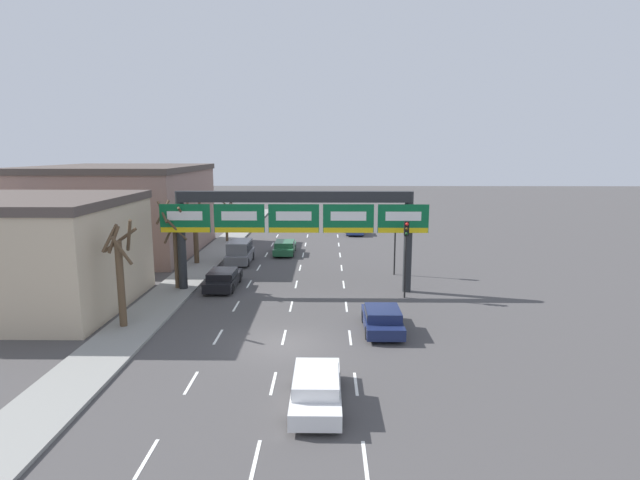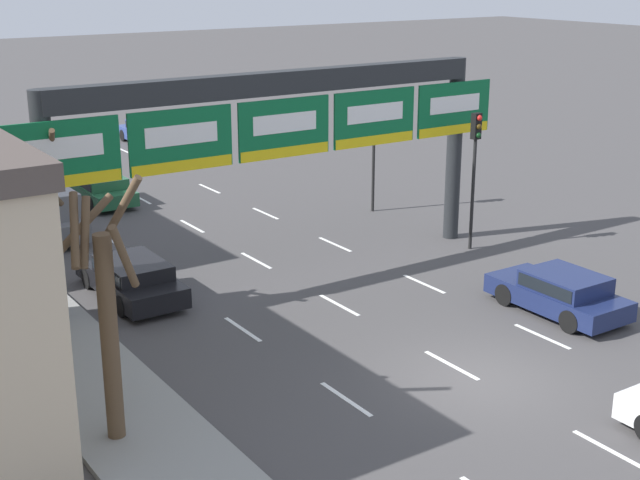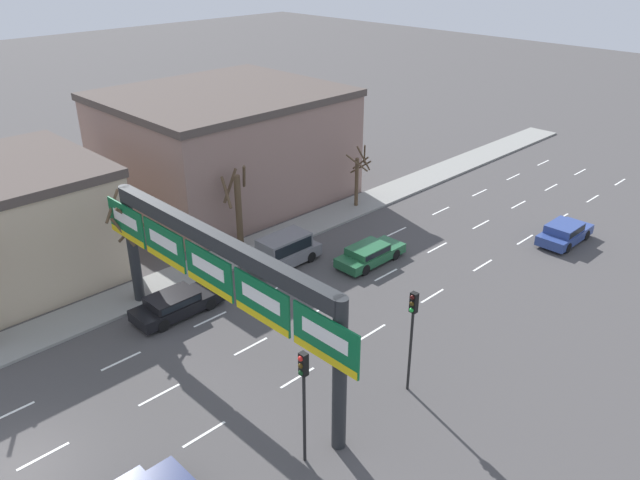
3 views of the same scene
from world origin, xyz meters
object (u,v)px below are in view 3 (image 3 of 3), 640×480
(car_black, at_px, (176,303))
(traffic_light_near_gantry, at_px, (412,322))
(suv_grey, at_px, (284,249))
(tree_bare_third, at_px, (238,207))
(tree_bare_closest, at_px, (358,175))
(car_green, at_px, (370,253))
(car_blue, at_px, (565,232))
(sign_gantry, at_px, (214,265))
(traffic_light_mid_block, at_px, (303,386))
(tree_bare_furthest, at_px, (130,243))

(car_black, distance_m, traffic_light_near_gantry, 12.96)
(suv_grey, xyz_separation_m, traffic_light_near_gantry, (12.26, -3.81, 2.41))
(tree_bare_third, bearing_deg, tree_bare_closest, 86.65)
(car_green, bearing_deg, car_blue, 58.10)
(sign_gantry, distance_m, car_black, 6.61)
(sign_gantry, relative_size, traffic_light_mid_block, 3.53)
(traffic_light_near_gantry, bearing_deg, tree_bare_closest, 138.54)
(sign_gantry, relative_size, car_blue, 4.00)
(car_green, distance_m, traffic_light_mid_block, 16.33)
(car_green, xyz_separation_m, traffic_light_mid_block, (8.71, -13.52, 2.82))
(sign_gantry, bearing_deg, suv_grey, 121.19)
(car_green, height_order, car_black, car_black)
(car_blue, distance_m, car_black, 24.51)
(suv_grey, height_order, tree_bare_furthest, tree_bare_furthest)
(car_black, relative_size, traffic_light_near_gantry, 0.98)
(car_green, relative_size, tree_bare_third, 0.84)
(tree_bare_closest, bearing_deg, car_black, -79.92)
(car_blue, xyz_separation_m, tree_bare_third, (-13.72, -15.38, 2.17))
(tree_bare_closest, distance_m, tree_bare_third, 10.25)
(tree_bare_closest, bearing_deg, sign_gantry, -66.10)
(tree_bare_third, distance_m, tree_bare_furthest, 7.55)
(car_green, bearing_deg, car_black, -105.86)
(car_black, height_order, traffic_light_mid_block, traffic_light_mid_block)
(car_black, height_order, traffic_light_near_gantry, traffic_light_near_gantry)
(car_blue, xyz_separation_m, traffic_light_mid_block, (1.88, -24.50, 2.76))
(car_black, bearing_deg, suv_grey, 91.34)
(sign_gantry, bearing_deg, car_green, 97.83)
(tree_bare_third, bearing_deg, sign_gantry, -42.10)
(car_black, xyz_separation_m, traffic_light_near_gantry, (12.08, 3.82, 2.76))
(suv_grey, bearing_deg, car_black, -88.66)
(traffic_light_near_gantry, bearing_deg, sign_gantry, -147.49)
(car_green, xyz_separation_m, tree_bare_closest, (-6.28, 5.82, 1.83))
(suv_grey, distance_m, tree_bare_third, 3.99)
(sign_gantry, distance_m, traffic_light_near_gantry, 8.67)
(car_green, distance_m, car_black, 11.81)
(tree_bare_third, xyz_separation_m, tree_bare_furthest, (0.67, -7.51, 0.39))
(tree_bare_closest, height_order, tree_bare_third, tree_bare_third)
(sign_gantry, height_order, car_black, sign_gantry)
(tree_bare_third, relative_size, tree_bare_furthest, 0.95)
(suv_grey, xyz_separation_m, car_black, (0.18, -7.63, -0.35))
(suv_grey, bearing_deg, car_blue, 55.17)
(car_black, distance_m, traffic_light_mid_block, 12.45)
(tree_bare_third, height_order, tree_bare_furthest, tree_bare_furthest)
(sign_gantry, bearing_deg, traffic_light_near_gantry, 32.51)
(car_blue, bearing_deg, sign_gantry, -102.61)
(sign_gantry, height_order, traffic_light_mid_block, sign_gantry)
(car_green, xyz_separation_m, tree_bare_furthest, (-6.22, -11.91, 2.62))
(car_blue, distance_m, suv_grey, 17.94)
(sign_gantry, distance_m, car_green, 13.00)
(car_green, height_order, traffic_light_mid_block, traffic_light_mid_block)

